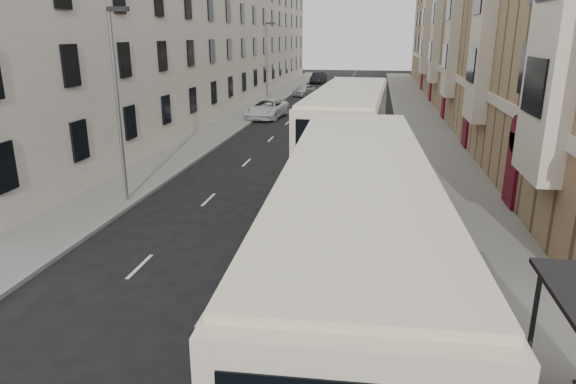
% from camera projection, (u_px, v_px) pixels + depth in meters
% --- Properties ---
extents(pavement_right, '(4.00, 120.00, 0.15)m').
position_uv_depth(pavement_right, '(427.00, 135.00, 37.22)').
color(pavement_right, slate).
rests_on(pavement_right, ground).
extents(pavement_left, '(3.00, 120.00, 0.15)m').
position_uv_depth(pavement_left, '(221.00, 129.00, 39.70)').
color(pavement_left, slate).
rests_on(pavement_left, ground).
extents(kerb_right, '(0.25, 120.00, 0.15)m').
position_uv_depth(kerb_right, '(399.00, 134.00, 37.54)').
color(kerb_right, gray).
rests_on(kerb_right, ground).
extents(kerb_left, '(0.25, 120.00, 0.15)m').
position_uv_depth(kerb_left, '(240.00, 129.00, 39.46)').
color(kerb_left, gray).
rests_on(kerb_left, ground).
extents(road_markings, '(10.00, 110.00, 0.01)m').
position_uv_depth(road_markings, '(334.00, 106.00, 52.64)').
color(road_markings, silver).
rests_on(road_markings, ground).
extents(terrace_right, '(10.75, 79.00, 15.25)m').
position_uv_depth(terrace_right, '(494.00, 29.00, 48.39)').
color(terrace_right, '#937C55').
rests_on(terrace_right, ground).
extents(terrace_left, '(9.18, 79.00, 13.25)m').
position_uv_depth(terrace_left, '(207.00, 40.00, 53.34)').
color(terrace_left, beige).
rests_on(terrace_left, ground).
extents(guard_railing, '(0.06, 6.56, 1.01)m').
position_uv_depth(guard_railing, '(442.00, 266.00, 14.43)').
color(guard_railing, '#AE351E').
rests_on(guard_railing, pavement_right).
extents(street_lamp_near, '(0.93, 0.18, 8.00)m').
position_uv_depth(street_lamp_near, '(118.00, 96.00, 21.21)').
color(street_lamp_near, slate).
rests_on(street_lamp_near, pavement_left).
extents(street_lamp_far, '(0.93, 0.18, 8.00)m').
position_uv_depth(street_lamp_far, '(267.00, 61.00, 49.47)').
color(street_lamp_far, slate).
rests_on(street_lamp_far, pavement_left).
extents(double_decker_front, '(3.25, 12.22, 4.84)m').
position_uv_depth(double_decker_front, '(353.00, 273.00, 10.43)').
color(double_decker_front, beige).
rests_on(double_decker_front, ground).
extents(double_decker_rear, '(3.29, 12.36, 4.89)m').
position_uv_depth(double_decker_rear, '(348.00, 144.00, 22.57)').
color(double_decker_rear, beige).
rests_on(double_decker_rear, ground).
extents(pedestrian_far, '(0.91, 0.38, 1.55)m').
position_uv_depth(pedestrian_far, '(443.00, 256.00, 14.92)').
color(pedestrian_far, black).
rests_on(pedestrian_far, pavement_right).
extents(white_van, '(3.32, 6.21, 1.66)m').
position_uv_depth(white_van, '(267.00, 109.00, 44.94)').
color(white_van, silver).
rests_on(white_van, ground).
extents(car_silver, '(2.64, 4.30, 1.37)m').
position_uv_depth(car_silver, '(304.00, 90.00, 61.06)').
color(car_silver, '#B7BAC0').
rests_on(car_silver, ground).
extents(car_dark, '(2.10, 4.97, 1.60)m').
position_uv_depth(car_dark, '(318.00, 78.00, 76.63)').
color(car_dark, black).
rests_on(car_dark, ground).
extents(car_red, '(2.02, 4.66, 1.34)m').
position_uv_depth(car_red, '(363.00, 85.00, 67.12)').
color(car_red, '#A91400').
rests_on(car_red, ground).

